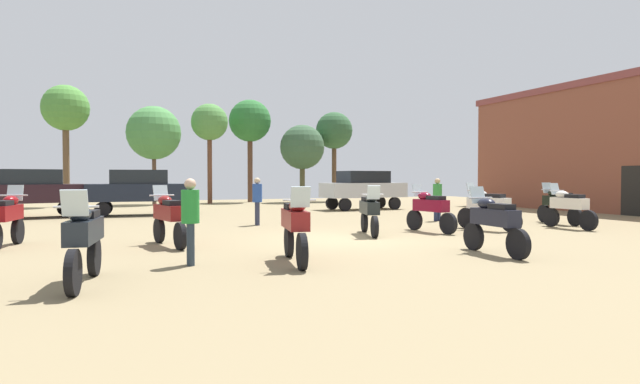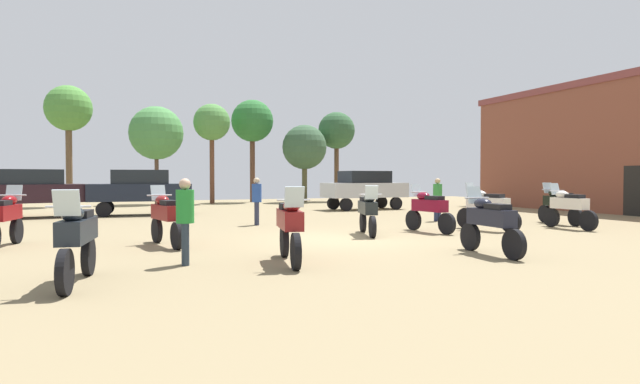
# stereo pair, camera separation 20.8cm
# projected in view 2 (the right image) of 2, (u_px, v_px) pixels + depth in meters

# --- Properties ---
(ground_plane) EXTENTS (44.00, 52.00, 0.02)m
(ground_plane) POSITION_uv_depth(u_px,v_px,m) (346.00, 239.00, 14.40)
(ground_plane) COLOR #867553
(motorcycle_2) EXTENTS (0.67, 2.25, 1.50)m
(motorcycle_2) POSITION_uv_depth(u_px,v_px,m) (77.00, 238.00, 8.18)
(motorcycle_2) COLOR black
(motorcycle_2) RESTS_ON ground
(motorcycle_3) EXTENTS (0.70, 2.29, 1.51)m
(motorcycle_3) POSITION_uv_depth(u_px,v_px,m) (290.00, 225.00, 10.24)
(motorcycle_3) COLOR black
(motorcycle_3) RESTS_ON ground
(motorcycle_4) EXTENTS (0.81, 2.28, 1.51)m
(motorcycle_4) POSITION_uv_depth(u_px,v_px,m) (487.00, 207.00, 16.55)
(motorcycle_4) COLOR black
(motorcycle_4) RESTS_ON ground
(motorcycle_5) EXTENTS (0.67, 2.28, 1.48)m
(motorcycle_5) POSITION_uv_depth(u_px,v_px,m) (559.00, 204.00, 18.75)
(motorcycle_5) COLOR black
(motorcycle_5) RESTS_ON ground
(motorcycle_6) EXTENTS (0.62, 2.16, 1.48)m
(motorcycle_6) POSITION_uv_depth(u_px,v_px,m) (569.00, 207.00, 17.09)
(motorcycle_6) COLOR black
(motorcycle_6) RESTS_ON ground
(motorcycle_7) EXTENTS (0.83, 2.15, 1.45)m
(motorcycle_7) POSITION_uv_depth(u_px,v_px,m) (368.00, 210.00, 15.26)
(motorcycle_7) COLOR black
(motorcycle_7) RESTS_ON ground
(motorcycle_8) EXTENTS (0.67, 2.12, 1.47)m
(motorcycle_8) POSITION_uv_depth(u_px,v_px,m) (429.00, 209.00, 16.05)
(motorcycle_8) COLOR black
(motorcycle_8) RESTS_ON ground
(motorcycle_9) EXTENTS (0.74, 2.23, 1.48)m
(motorcycle_9) POSITION_uv_depth(u_px,v_px,m) (166.00, 216.00, 12.83)
(motorcycle_9) COLOR black
(motorcycle_9) RESTS_ON ground
(motorcycle_10) EXTENTS (0.68, 2.10, 1.49)m
(motorcycle_10) POSITION_uv_depth(u_px,v_px,m) (6.00, 217.00, 12.60)
(motorcycle_10) COLOR black
(motorcycle_10) RESTS_ON ground
(motorcycle_11) EXTENTS (0.62, 2.15, 1.47)m
(motorcycle_11) POSITION_uv_depth(u_px,v_px,m) (490.00, 222.00, 11.36)
(motorcycle_11) COLOR black
(motorcycle_11) RESTS_ON ground
(car_2) EXTENTS (4.41, 2.08, 2.00)m
(car_2) POSITION_uv_depth(u_px,v_px,m) (141.00, 189.00, 23.26)
(car_2) COLOR black
(car_2) RESTS_ON ground
(car_3) EXTENTS (4.40, 2.07, 2.00)m
(car_3) POSITION_uv_depth(u_px,v_px,m) (365.00, 187.00, 27.32)
(car_3) COLOR black
(car_3) RESTS_ON ground
(car_4) EXTENTS (4.58, 2.65, 2.00)m
(car_4) POSITION_uv_depth(u_px,v_px,m) (30.00, 190.00, 21.60)
(car_4) COLOR black
(car_4) RESTS_ON ground
(person_1) EXTENTS (0.37, 0.37, 1.66)m
(person_1) POSITION_uv_depth(u_px,v_px,m) (185.00, 215.00, 10.03)
(person_1) COLOR #273441
(person_1) RESTS_ON ground
(person_2) EXTENTS (0.40, 0.40, 1.64)m
(person_2) POSITION_uv_depth(u_px,v_px,m) (438.00, 196.00, 20.09)
(person_2) COLOR #222947
(person_2) RESTS_ON ground
(person_3) EXTENTS (0.37, 0.37, 1.66)m
(person_3) POSITION_uv_depth(u_px,v_px,m) (257.00, 198.00, 18.39)
(person_3) COLOR #292E44
(person_3) RESTS_ON ground
(tree_1) EXTENTS (2.32, 2.32, 6.34)m
(tree_1) POSITION_uv_depth(u_px,v_px,m) (212.00, 124.00, 33.39)
(tree_1) COLOR brown
(tree_1) RESTS_ON ground
(tree_3) EXTENTS (2.59, 2.59, 6.92)m
(tree_3) POSITION_uv_depth(u_px,v_px,m) (68.00, 110.00, 30.05)
(tree_3) COLOR brown
(tree_3) RESTS_ON ground
(tree_4) EXTENTS (2.98, 2.98, 5.19)m
(tree_4) POSITION_uv_depth(u_px,v_px,m) (305.00, 148.00, 35.27)
(tree_4) COLOR #4C4B2E
(tree_4) RESTS_ON ground
(tree_5) EXTENTS (2.59, 2.59, 6.26)m
(tree_5) POSITION_uv_depth(u_px,v_px,m) (337.00, 132.00, 36.98)
(tree_5) COLOR brown
(tree_5) RESTS_ON ground
(tree_6) EXTENTS (3.30, 3.30, 6.07)m
(tree_6) POSITION_uv_depth(u_px,v_px,m) (156.00, 133.00, 32.54)
(tree_6) COLOR brown
(tree_6) RESTS_ON ground
(tree_8) EXTENTS (2.83, 2.83, 6.91)m
(tree_8) POSITION_uv_depth(u_px,v_px,m) (252.00, 122.00, 35.54)
(tree_8) COLOR brown
(tree_8) RESTS_ON ground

